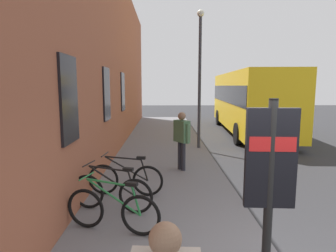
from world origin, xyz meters
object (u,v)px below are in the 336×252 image
city_bus (248,99)px  bicycle_nearest_sign (112,192)px  street_lamp (200,68)px  bicycle_far_end (126,179)px  pedestrian_near_bus (182,135)px  bicycle_mid_rack (113,210)px  transit_info_sign (270,172)px

city_bus → bicycle_nearest_sign: bearing=150.9°
bicycle_nearest_sign → street_lamp: bearing=-22.6°
bicycle_far_end → pedestrian_near_bus: bearing=-35.2°
bicycle_nearest_sign → pedestrian_near_bus: (2.87, -1.60, 0.68)m
bicycle_mid_rack → pedestrian_near_bus: (3.72, -1.43, 0.68)m
bicycle_far_end → street_lamp: (5.18, -2.33, 2.83)m
bicycle_nearest_sign → pedestrian_near_bus: size_ratio=0.98×
bicycle_mid_rack → street_lamp: 7.79m
pedestrian_near_bus → bicycle_nearest_sign: bearing=150.9°
bicycle_mid_rack → pedestrian_near_bus: size_ratio=0.97×
bicycle_nearest_sign → bicycle_far_end: 0.87m
bicycle_mid_rack → city_bus: 12.68m
city_bus → street_lamp: street_lamp is taller
bicycle_nearest_sign → street_lamp: size_ratio=0.32×
bicycle_mid_rack → transit_info_sign: size_ratio=0.71×
transit_info_sign → city_bus: bearing=-15.4°
bicycle_far_end → pedestrian_near_bus: 2.56m
transit_info_sign → street_lamp: bearing=-1.9°
bicycle_far_end → bicycle_mid_rack: bearing=179.8°
transit_info_sign → street_lamp: street_lamp is taller
bicycle_far_end → pedestrian_near_bus: size_ratio=1.00×
bicycle_nearest_sign → city_bus: size_ratio=0.16×
bicycle_mid_rack → bicycle_far_end: (1.70, -0.01, 0.00)m
bicycle_mid_rack → pedestrian_near_bus: pedestrian_near_bus is taller
transit_info_sign → city_bus: size_ratio=0.23×
bicycle_mid_rack → transit_info_sign: bearing=-130.1°
city_bus → transit_info_sign: bearing=164.6°
bicycle_far_end → city_bus: 11.19m
bicycle_mid_rack → street_lamp: street_lamp is taller
bicycle_mid_rack → bicycle_far_end: same height
bicycle_mid_rack → city_bus: size_ratio=0.16×
bicycle_far_end → pedestrian_near_bus: (2.02, -1.42, 0.68)m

